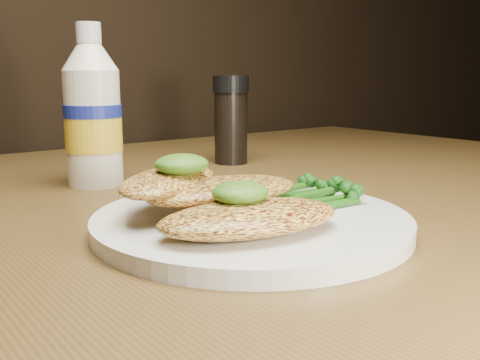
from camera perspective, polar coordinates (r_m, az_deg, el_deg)
plate at (r=0.45m, az=1.21°, el=-4.40°), size 0.26×0.26×0.01m
chicken_front at (r=0.39m, az=1.10°, el=-4.00°), size 0.15×0.10×0.02m
chicken_mid at (r=0.45m, az=-1.75°, el=-1.10°), size 0.14×0.08×0.02m
chicken_back at (r=0.45m, az=-7.51°, el=-0.08°), size 0.14×0.12×0.02m
pesto_front at (r=0.40m, az=0.04°, el=-1.32°), size 0.05×0.05×0.02m
pesto_back at (r=0.44m, az=-6.18°, el=1.66°), size 0.05×0.04×0.02m
broccolini_bundle at (r=0.48m, az=5.89°, el=-1.55°), size 0.13×0.10×0.02m
mayo_bottle at (r=0.64m, az=-15.32°, el=7.56°), size 0.07×0.07×0.18m
pepper_grinder at (r=0.77m, az=-0.96°, el=6.35°), size 0.07×0.07×0.12m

